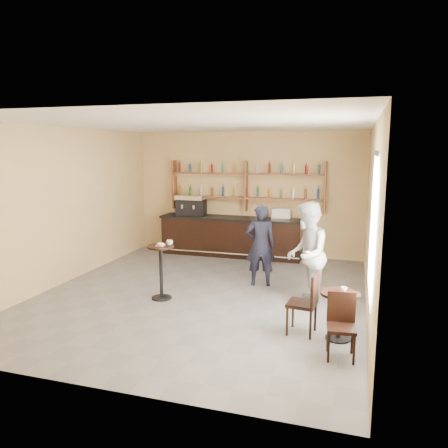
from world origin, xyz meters
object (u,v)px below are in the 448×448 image
(chair_south, at_px, (341,327))
(cafe_table, at_px, (339,316))
(bar_counter, at_px, (231,236))
(man_main, at_px, (260,245))
(chair_west, at_px, (302,303))
(pedestal_table, at_px, (161,272))
(patron_second, at_px, (307,254))
(espresso_machine, at_px, (191,205))
(pastry_case, at_px, (282,214))

(chair_south, bearing_deg, cafe_table, 89.40)
(bar_counter, xyz_separation_m, chair_south, (2.97, -5.04, -0.07))
(bar_counter, relative_size, man_main, 2.24)
(chair_south, bearing_deg, chair_west, 127.35)
(bar_counter, bearing_deg, pedestal_table, -94.98)
(cafe_table, distance_m, chair_west, 0.57)
(cafe_table, xyz_separation_m, chair_south, (0.05, -0.60, 0.08))
(pedestal_table, relative_size, cafe_table, 1.42)
(bar_counter, xyz_separation_m, cafe_table, (2.92, -4.44, -0.15))
(chair_south, distance_m, patron_second, 2.06)
(cafe_table, bearing_deg, chair_south, -85.24)
(espresso_machine, bearing_deg, patron_second, -51.21)
(pedestal_table, distance_m, chair_west, 2.80)
(man_main, relative_size, chair_south, 1.92)
(pastry_case, xyz_separation_m, chair_west, (1.06, -4.39, -0.68))
(pastry_case, height_order, chair_south, pastry_case)
(pedestal_table, relative_size, chair_west, 1.06)
(cafe_table, distance_m, chair_south, 0.61)
(patron_second, bearing_deg, chair_south, 18.21)
(pastry_case, bearing_deg, man_main, -97.03)
(bar_counter, relative_size, pedestal_table, 3.69)
(espresso_machine, distance_m, pedestal_table, 3.76)
(bar_counter, distance_m, chair_south, 5.85)
(espresso_machine, bearing_deg, pedestal_table, -85.81)
(pedestal_table, bearing_deg, pastry_case, 65.60)
(man_main, distance_m, chair_west, 2.43)
(man_main, bearing_deg, chair_west, 104.97)
(patron_second, bearing_deg, chair_west, 2.11)
(bar_counter, xyz_separation_m, espresso_machine, (-1.10, 0.00, 0.77))
(pastry_case, height_order, man_main, man_main)
(cafe_table, bearing_deg, chair_west, 174.81)
(espresso_machine, height_order, chair_west, espresso_machine)
(chair_west, distance_m, chair_south, 0.89)
(espresso_machine, height_order, cafe_table, espresso_machine)
(bar_counter, distance_m, pedestal_table, 3.61)
(pastry_case, distance_m, man_main, 2.28)
(patron_second, bearing_deg, pedestal_table, -82.46)
(bar_counter, bearing_deg, chair_west, -61.58)
(pastry_case, height_order, pedestal_table, pastry_case)
(espresso_machine, distance_m, patron_second, 4.65)
(espresso_machine, bearing_deg, bar_counter, -8.24)
(cafe_table, xyz_separation_m, chair_west, (-0.55, 0.05, 0.12))
(pastry_case, bearing_deg, cafe_table, -75.85)
(pastry_case, bearing_deg, bar_counter, 174.23)
(pedestal_table, distance_m, man_main, 2.10)
(cafe_table, height_order, chair_west, chair_west)
(man_main, distance_m, patron_second, 1.37)
(pastry_case, xyz_separation_m, cafe_table, (1.61, -4.44, -0.80))
(man_main, height_order, patron_second, patron_second)
(pedestal_table, distance_m, patron_second, 2.67)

